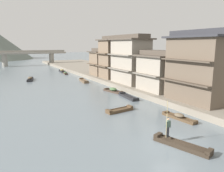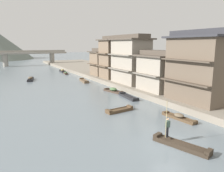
{
  "view_description": "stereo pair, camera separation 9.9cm",
  "coord_description": "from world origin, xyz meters",
  "px_view_note": "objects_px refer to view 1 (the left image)",
  "views": [
    {
      "loc": [
        -12.02,
        -12.16,
        7.81
      ],
      "look_at": [
        2.44,
        14.31,
        2.03
      ],
      "focal_mm": 35.02,
      "sensor_mm": 36.0,
      "label": 1
    },
    {
      "loc": [
        -11.93,
        -12.2,
        7.81
      ],
      "look_at": [
        2.44,
        14.31,
        2.03
      ],
      "focal_mm": 35.02,
      "sensor_mm": 36.0,
      "label": 2
    }
  ],
  "objects_px": {
    "house_waterfront_nearest": "(200,67)",
    "boat_foreground_poled": "(181,145)",
    "boat_moored_nearest": "(30,79)",
    "boat_moored_third": "(113,90)",
    "boat_crossing_west": "(179,117)",
    "boat_midriver_upstream": "(129,97)",
    "stone_bridge": "(29,55)",
    "boat_moored_second": "(62,71)",
    "boat_midriver_drifting": "(84,81)",
    "boat_upstream_distant": "(65,73)",
    "house_waterfront_tall": "(130,60)",
    "boat_moored_far": "(120,110)",
    "house_waterfront_narrow": "(115,57)",
    "house_waterfront_second": "(159,71)",
    "house_waterfront_far": "(101,62)",
    "boatman_person": "(168,125)"
  },
  "relations": [
    {
      "from": "boat_midriver_upstream",
      "to": "house_waterfront_tall",
      "type": "bearing_deg",
      "value": 55.42
    },
    {
      "from": "house_waterfront_second",
      "to": "house_waterfront_narrow",
      "type": "height_order",
      "value": "house_waterfront_narrow"
    },
    {
      "from": "house_waterfront_far",
      "to": "boat_midriver_drifting",
      "type": "bearing_deg",
      "value": -153.0
    },
    {
      "from": "boat_moored_second",
      "to": "boat_moored_far",
      "type": "relative_size",
      "value": 1.05
    },
    {
      "from": "boat_moored_nearest",
      "to": "boat_moored_third",
      "type": "xyz_separation_m",
      "value": [
        10.23,
        -19.25,
        0.01
      ]
    },
    {
      "from": "house_waterfront_nearest",
      "to": "boat_upstream_distant",
      "type": "bearing_deg",
      "value": 98.1
    },
    {
      "from": "boat_foreground_poled",
      "to": "boat_upstream_distant",
      "type": "bearing_deg",
      "value": 84.25
    },
    {
      "from": "house_waterfront_nearest",
      "to": "house_waterfront_tall",
      "type": "xyz_separation_m",
      "value": [
        -0.17,
        15.18,
        0.0
      ]
    },
    {
      "from": "house_waterfront_second",
      "to": "stone_bridge",
      "type": "relative_size",
      "value": 0.24
    },
    {
      "from": "boat_moored_second",
      "to": "house_waterfront_nearest",
      "type": "relative_size",
      "value": 0.43
    },
    {
      "from": "boat_moored_nearest",
      "to": "boat_moored_second",
      "type": "relative_size",
      "value": 1.31
    },
    {
      "from": "stone_bridge",
      "to": "boat_moored_far",
      "type": "bearing_deg",
      "value": -89.45
    },
    {
      "from": "boat_moored_nearest",
      "to": "house_waterfront_tall",
      "type": "distance_m",
      "value": 23.09
    },
    {
      "from": "stone_bridge",
      "to": "boat_moored_third",
      "type": "bearing_deg",
      "value": -84.73
    },
    {
      "from": "boat_midriver_drifting",
      "to": "boat_midriver_upstream",
      "type": "bearing_deg",
      "value": -87.91
    },
    {
      "from": "boat_upstream_distant",
      "to": "house_waterfront_narrow",
      "type": "bearing_deg",
      "value": -69.75
    },
    {
      "from": "boat_midriver_upstream",
      "to": "boat_crossing_west",
      "type": "distance_m",
      "value": 10.36
    },
    {
      "from": "boat_midriver_drifting",
      "to": "boat_upstream_distant",
      "type": "xyz_separation_m",
      "value": [
        0.23,
        14.02,
        0.03
      ]
    },
    {
      "from": "boat_upstream_distant",
      "to": "stone_bridge",
      "type": "xyz_separation_m",
      "value": [
        -4.78,
        29.45,
        3.5
      ]
    },
    {
      "from": "boat_crossing_west",
      "to": "house_waterfront_nearest",
      "type": "distance_m",
      "value": 7.65
    },
    {
      "from": "boat_upstream_distant",
      "to": "house_waterfront_second",
      "type": "bearing_deg",
      "value": -79.91
    },
    {
      "from": "boat_moored_second",
      "to": "house_waterfront_tall",
      "type": "height_order",
      "value": "house_waterfront_tall"
    },
    {
      "from": "boat_foreground_poled",
      "to": "boat_moored_third",
      "type": "bearing_deg",
      "value": 76.02
    },
    {
      "from": "boat_moored_nearest",
      "to": "boat_moored_third",
      "type": "bearing_deg",
      "value": -62.01
    },
    {
      "from": "boat_moored_second",
      "to": "boat_midriver_drifting",
      "type": "bearing_deg",
      "value": -91.96
    },
    {
      "from": "boat_foreground_poled",
      "to": "house_waterfront_nearest",
      "type": "bearing_deg",
      "value": 35.42
    },
    {
      "from": "boat_moored_far",
      "to": "house_waterfront_nearest",
      "type": "height_order",
      "value": "house_waterfront_nearest"
    },
    {
      "from": "house_waterfront_nearest",
      "to": "boat_foreground_poled",
      "type": "bearing_deg",
      "value": -144.58
    },
    {
      "from": "boat_upstream_distant",
      "to": "boat_moored_third",
      "type": "bearing_deg",
      "value": -89.28
    },
    {
      "from": "boat_moored_nearest",
      "to": "house_waterfront_second",
      "type": "xyz_separation_m",
      "value": [
        15.42,
        -24.43,
        3.5
      ]
    },
    {
      "from": "boat_midriver_drifting",
      "to": "house_waterfront_tall",
      "type": "height_order",
      "value": "house_waterfront_tall"
    },
    {
      "from": "house_waterfront_second",
      "to": "house_waterfront_far",
      "type": "bearing_deg",
      "value": 90.85
    },
    {
      "from": "boat_midriver_upstream",
      "to": "boat_moored_second",
      "type": "bearing_deg",
      "value": 89.95
    },
    {
      "from": "boat_midriver_drifting",
      "to": "house_waterfront_second",
      "type": "distance_m",
      "value": 18.32
    },
    {
      "from": "boat_moored_third",
      "to": "boat_upstream_distant",
      "type": "bearing_deg",
      "value": 90.72
    },
    {
      "from": "boat_midriver_upstream",
      "to": "stone_bridge",
      "type": "distance_m",
      "value": 60.25
    },
    {
      "from": "boat_moored_nearest",
      "to": "boat_crossing_west",
      "type": "relative_size",
      "value": 1.18
    },
    {
      "from": "boat_moored_nearest",
      "to": "boat_moored_far",
      "type": "distance_m",
      "value": 29.49
    },
    {
      "from": "boatman_person",
      "to": "boat_moored_second",
      "type": "height_order",
      "value": "boatman_person"
    },
    {
      "from": "boat_crossing_west",
      "to": "boat_moored_third",
      "type": "bearing_deg",
      "value": 88.94
    },
    {
      "from": "house_waterfront_tall",
      "to": "boat_midriver_drifting",
      "type": "bearing_deg",
      "value": 120.83
    },
    {
      "from": "boat_moored_second",
      "to": "boat_moored_far",
      "type": "xyz_separation_m",
      "value": [
        -4.56,
        -40.01,
        -0.15
      ]
    },
    {
      "from": "boat_midriver_upstream",
      "to": "house_waterfront_second",
      "type": "distance_m",
      "value": 6.32
    },
    {
      "from": "boat_midriver_drifting",
      "to": "house_waterfront_far",
      "type": "bearing_deg",
      "value": 27.0
    },
    {
      "from": "boat_moored_second",
      "to": "house_waterfront_narrow",
      "type": "bearing_deg",
      "value": -74.88
    },
    {
      "from": "boat_foreground_poled",
      "to": "house_waterfront_far",
      "type": "distance_m",
      "value": 35.98
    },
    {
      "from": "boat_moored_nearest",
      "to": "boat_moored_second",
      "type": "bearing_deg",
      "value": 47.09
    },
    {
      "from": "boat_midriver_upstream",
      "to": "house_waterfront_narrow",
      "type": "height_order",
      "value": "house_waterfront_narrow"
    },
    {
      "from": "boat_foreground_poled",
      "to": "boat_crossing_west",
      "type": "height_order",
      "value": "boat_crossing_west"
    },
    {
      "from": "boat_moored_second",
      "to": "house_waterfront_tall",
      "type": "bearing_deg",
      "value": -79.97
    }
  ]
}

